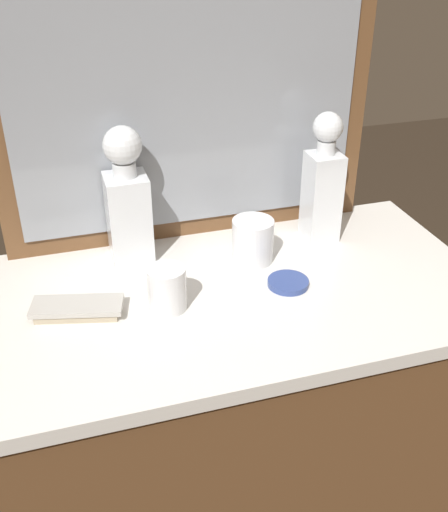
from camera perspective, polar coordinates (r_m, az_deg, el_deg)
dresser at (r=1.45m, az=-0.00°, el=-16.78°), size 1.05×0.55×0.81m
dresser_mirror at (r=1.27m, az=-3.51°, el=17.17°), size 0.81×0.03×0.74m
crystal_decanter_far_right at (r=1.34m, az=9.19°, el=6.14°), size 0.07×0.07×0.29m
crystal_decanter_front at (r=1.27m, az=-8.99°, el=4.51°), size 0.09×0.09×0.29m
crystal_tumbler_far_right at (r=1.27m, az=2.70°, el=1.28°), size 0.09×0.09×0.09m
crystal_tumbler_far_left at (r=1.13m, az=-5.33°, el=-3.23°), size 0.07×0.07×0.08m
silver_brush_center at (r=1.15m, az=-13.56°, el=-4.81°), size 0.18×0.10×0.02m
porcelain_dish at (r=1.21m, az=6.02°, el=-2.50°), size 0.08×0.08×0.01m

